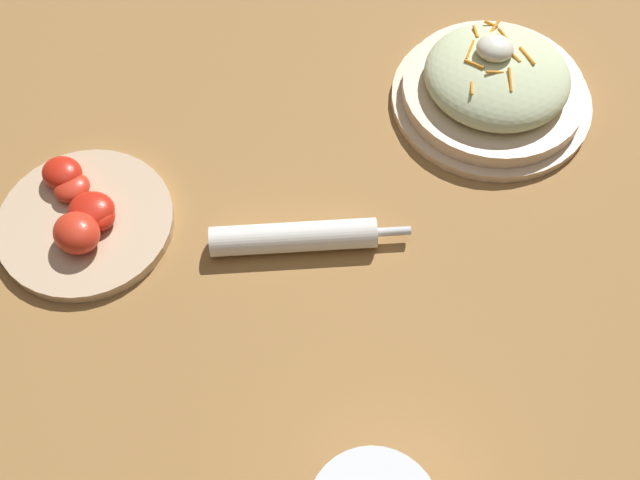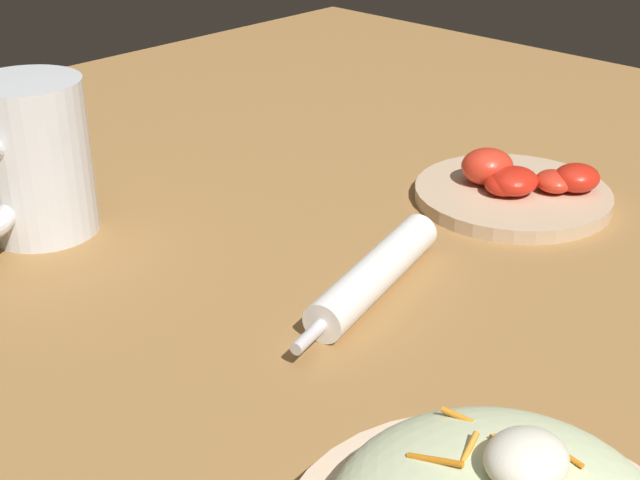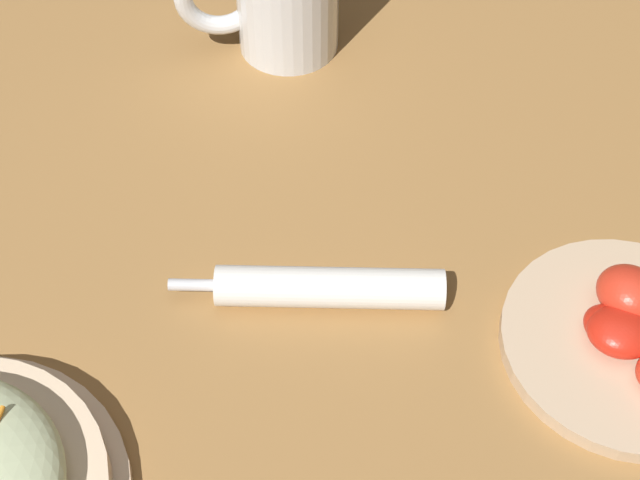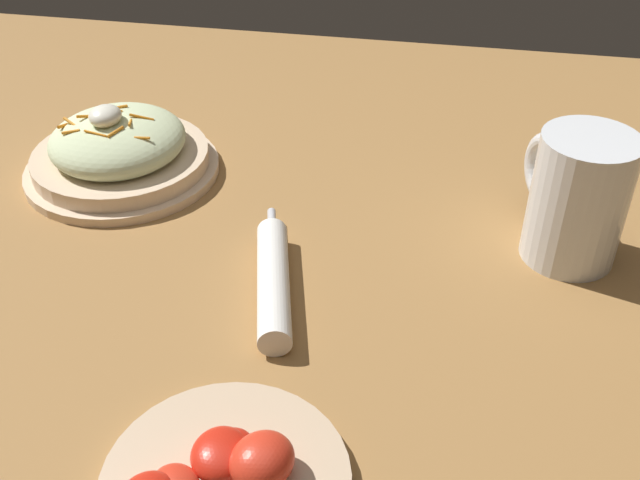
# 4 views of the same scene
# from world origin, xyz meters

# --- Properties ---
(ground_plane) EXTENTS (1.43, 1.43, 0.00)m
(ground_plane) POSITION_xyz_m (0.00, 0.00, 0.00)
(ground_plane) COLOR #9E703D
(napkin_roll) EXTENTS (0.21, 0.07, 0.03)m
(napkin_roll) POSITION_xyz_m (0.04, 0.03, 0.02)
(napkin_roll) COLOR white
(napkin_roll) RESTS_ON ground_plane
(tomato_plate) EXTENTS (0.19, 0.19, 0.05)m
(tomato_plate) POSITION_xyz_m (-0.19, 0.01, 0.01)
(tomato_plate) COLOR #D1B28E
(tomato_plate) RESTS_ON ground_plane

